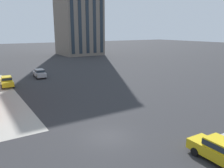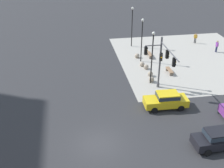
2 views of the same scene
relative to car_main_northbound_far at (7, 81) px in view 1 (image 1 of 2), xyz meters
name	(u,v)px [view 1 (image 1 of 2)]	position (x,y,z in m)	size (l,w,h in m)	color
ground_plane	(108,137)	(4.56, -24.63, -0.92)	(320.00, 320.00, 0.00)	#2D2D30
car_main_northbound_far	(7,81)	(0.00, 0.00, 0.00)	(2.09, 4.50, 1.68)	gold
car_cross_eastbound	(220,150)	(9.16, -32.15, 0.00)	(1.99, 4.45, 1.68)	gold
car_main_mid	(40,73)	(6.60, 4.56, 0.00)	(2.09, 4.50, 1.68)	#99999E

